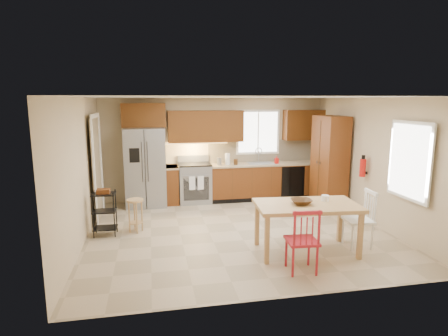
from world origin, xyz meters
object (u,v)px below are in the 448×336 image
object	(u,v)px
pantry	(329,162)
fire_extinguisher	(363,168)
table_bowl	(301,204)
chair_red	(302,240)
chair_white	(358,219)
refrigerator	(145,167)
table_jar	(325,199)
dining_table	(306,228)
soap_bottle	(277,160)
range_stove	(195,184)
bar_stool	(136,216)
utility_cart	(105,213)

from	to	relation	value
pantry	fire_extinguisher	size ratio (longest dim) A/B	5.83
pantry	table_bowl	bearing A→B (deg)	-124.97
chair_red	chair_white	size ratio (longest dim) A/B	1.00
chair_red	refrigerator	bearing A→B (deg)	124.19
refrigerator	chair_white	xyz separation A→B (m)	(3.53, -3.24, -0.43)
chair_white	table_bowl	distance (m)	1.10
chair_red	table_jar	xyz separation A→B (m)	(0.71, 0.75, 0.36)
pantry	chair_red	world-z (taller)	pantry
dining_table	chair_red	size ratio (longest dim) A/B	1.70
soap_bottle	chair_white	size ratio (longest dim) A/B	0.20
refrigerator	range_stove	world-z (taller)	refrigerator
refrigerator	chair_white	size ratio (longest dim) A/B	1.90
fire_extinguisher	table_bowl	distance (m)	2.30
pantry	table_jar	world-z (taller)	pantry
bar_stool	soap_bottle	bearing A→B (deg)	37.75
range_stove	utility_cart	distance (m)	2.69
soap_bottle	pantry	bearing A→B (deg)	-43.45
refrigerator	table_bowl	xyz separation A→B (m)	(2.47, -3.29, -0.10)
pantry	chair_white	xyz separation A→B (m)	(-0.60, -2.32, -0.57)
range_stove	soap_bottle	world-z (taller)	soap_bottle
pantry	table_jar	distance (m)	2.57
pantry	bar_stool	distance (m)	4.46
fire_extinguisher	table_bowl	size ratio (longest dim) A/B	1.09
bar_stool	utility_cart	world-z (taller)	utility_cart
dining_table	chair_white	xyz separation A→B (m)	(0.95, 0.05, 0.08)
range_stove	refrigerator	bearing A→B (deg)	-177.01
table_jar	soap_bottle	bearing A→B (deg)	85.53
table_jar	chair_white	bearing A→B (deg)	-5.02
chair_red	table_bowl	world-z (taller)	chair_red
dining_table	table_bowl	size ratio (longest dim) A/B	4.94
soap_bottle	fire_extinguisher	world-z (taller)	fire_extinguisher
refrigerator	table_jar	size ratio (longest dim) A/B	12.49
table_bowl	utility_cart	distance (m)	3.53
refrigerator	fire_extinguisher	bearing A→B (deg)	-24.52
range_stove	pantry	xyz separation A→B (m)	(2.98, -0.99, 0.59)
table_bowl	table_jar	xyz separation A→B (m)	(0.46, 0.10, 0.03)
chair_white	table_jar	bearing A→B (deg)	89.74
refrigerator	pantry	distance (m)	4.23
range_stove	bar_stool	xyz separation A→B (m)	(-1.33, -1.86, -0.14)
table_bowl	dining_table	bearing A→B (deg)	0.00
table_bowl	refrigerator	bearing A→B (deg)	126.91
soap_bottle	pantry	distance (m)	1.31
chair_white	bar_stool	world-z (taller)	chair_white
fire_extinguisher	chair_red	distance (m)	2.95
refrigerator	fire_extinguisher	xyz separation A→B (m)	(4.33, -1.98, 0.19)
soap_bottle	dining_table	bearing A→B (deg)	-100.48
range_stove	fire_extinguisher	distance (m)	3.83
chair_white	utility_cart	xyz separation A→B (m)	(-4.25, 1.37, -0.07)
soap_bottle	pantry	xyz separation A→B (m)	(0.95, -0.90, 0.05)
pantry	dining_table	world-z (taller)	pantry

